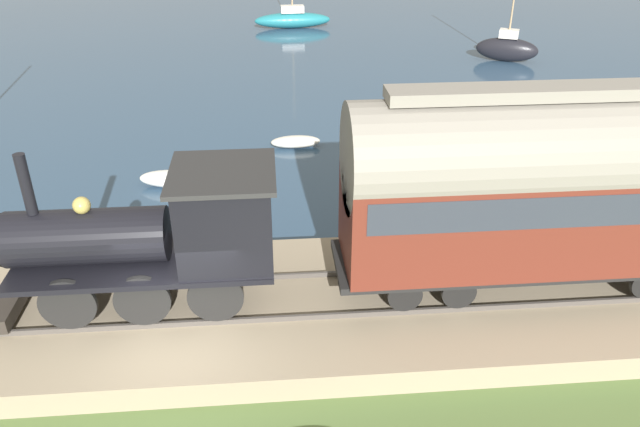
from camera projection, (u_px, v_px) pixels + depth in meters
ground_plane at (185, 362)px, 13.07m from camera, size 200.00×200.00×0.00m
rail_embankment at (190, 313)px, 14.07m from camera, size 5.21×56.00×0.67m
steam_locomotive at (165, 231)px, 13.02m from camera, size 2.20×6.04×3.59m
passenger_coach at (557, 181)px, 13.27m from camera, size 2.37×9.46×4.67m
sailboat_teal at (292, 19)px, 41.68m from camera, size 1.49×5.13×6.46m
sailboat_black at (507, 48)px, 34.05m from camera, size 2.36×3.44×6.85m
rowboat_off_pier at (173, 179)px, 20.35m from camera, size 1.13×2.28×0.53m
rowboat_near_shore at (296, 142)px, 23.34m from camera, size 0.80×1.86×0.42m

